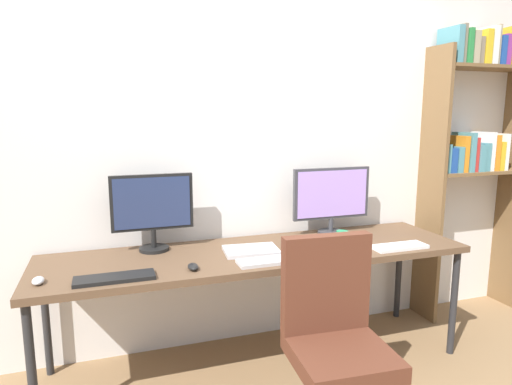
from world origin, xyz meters
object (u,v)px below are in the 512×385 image
Objects in this scene: bookshelf at (477,129)px; mouse_left_side at (193,267)px; office_chair at (335,363)px; monitor_left at (152,208)px; keyboard_right at (399,247)px; keyboard_left at (115,278)px; desk at (259,258)px; coffee_mug at (343,238)px; keyboard_center at (272,261)px; mouse_right_side at (38,281)px; laptop_closed at (251,250)px; monitor_right at (332,197)px.

bookshelf reaches higher than mouse_left_side.
monitor_left is (-0.72, 0.97, 0.60)m from office_chair.
keyboard_left is at bearing 180.00° from keyboard_right.
coffee_mug is at bearing -5.61° from desk.
office_chair is at bearing -149.83° from bookshelf.
office_chair is 0.64m from keyboard_center.
mouse_left_side and mouse_right_side have the same top height.
desk is at bearing 99.12° from office_chair.
coffee_mug reaches higher than laptop_closed.
mouse_left_side reaches higher than keyboard_right.
coffee_mug is at bearing -102.04° from monitor_right.
monitor_right is at bearing 21.89° from mouse_left_side.
monitor_right is at bearing -179.15° from bookshelf.
laptop_closed is at bearing 103.35° from office_chair.
keyboard_left is 0.36m from mouse_right_side.
monitor_left is 5.06× the size of mouse_left_side.
monitor_right is 1.43× the size of keyboard_left.
mouse_right_side is at bearing 176.85° from keyboard_center.
monitor_right is at bearing 17.08° from keyboard_left.
monitor_right reaches higher than laptop_closed.
monitor_left is at bearing -180.00° from monitor_right.
monitor_right is (1.20, 0.00, -0.01)m from monitor_left.
monitor_left is 5.06× the size of mouse_right_side.
mouse_left_side is (-1.04, -0.42, -0.24)m from monitor_right.
desk is at bearing 90.00° from keyboard_center.
keyboard_left is (-0.24, -0.44, -0.25)m from monitor_left.
keyboard_center is 4.07× the size of mouse_left_side.
keyboard_right is (0.24, -0.44, -0.25)m from monitor_right.
keyboard_center is (0.00, -0.23, 0.06)m from desk.
desk is 26.85× the size of mouse_left_side.
office_chair is 10.31× the size of mouse_left_side.
monitor_right reaches higher than mouse_right_side.
laptop_closed is at bearing 15.15° from keyboard_left.
desk is at bearing 25.04° from mouse_left_side.
mouse_right_side reaches higher than keyboard_right.
keyboard_left is 1.68m from keyboard_right.
bookshelf reaches higher than monitor_left.
laptop_closed is 3.02× the size of coffee_mug.
keyboard_right is at bearing -17.07° from monitor_left.
desk is 0.24m from keyboard_center.
monitor_right reaches higher than keyboard_right.
laptop_closed reaches higher than keyboard_left.
office_chair reaches higher than laptop_closed.
bookshelf reaches higher than mouse_right_side.
mouse_left_side reaches higher than keyboard_left.
monitor_left reaches higher than laptop_closed.
mouse_left_side is at bearing -169.08° from bookshelf.
desk is at bearing -19.48° from monitor_left.
keyboard_left is 1.23× the size of laptop_closed.
bookshelf is 2.21× the size of office_chair.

